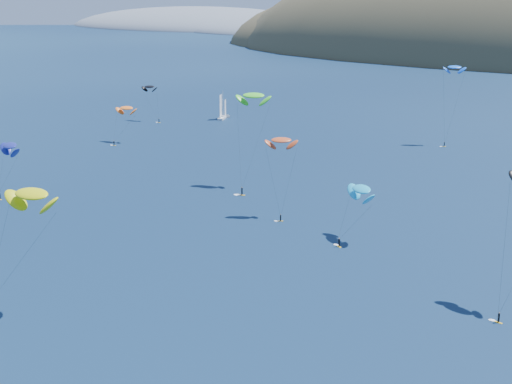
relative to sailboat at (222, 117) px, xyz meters
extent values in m
ellipsoid|color=#3D3526|center=(-64.63, 397.48, -8.14)|extent=(340.00, 240.00, 120.00)
ellipsoid|color=slate|center=(-404.63, 567.48, -4.54)|extent=(400.00, 240.00, 60.00)
ellipsoid|color=slate|center=(-264.63, 527.48, -3.58)|extent=(240.00, 180.00, 44.00)
cube|color=silver|center=(0.00, -0.02, -0.58)|extent=(4.44, 8.05, 0.93)
cylinder|color=silver|center=(0.00, 0.50, 4.87)|extent=(0.15, 0.15, 10.90)
cube|color=yellow|center=(-4.19, -60.98, -0.91)|extent=(1.32, 0.55, 0.07)
cylinder|color=black|center=(-4.19, -60.98, -0.10)|extent=(0.30, 0.30, 1.37)
sphere|color=#8C6047|center=(-4.19, -60.98, 0.69)|extent=(0.23, 0.23, 0.23)
ellipsoid|color=orange|center=(-4.41, -53.52, 10.81)|extent=(8.14, 4.65, 4.30)
ellipsoid|color=#D1D70E|center=(69.65, -163.63, 18.73)|extent=(10.30, 5.39, 5.57)
cube|color=yellow|center=(64.44, -90.16, -0.90)|extent=(1.72, 0.96, 0.09)
cylinder|color=black|center=(64.44, -90.16, 0.14)|extent=(0.39, 0.39, 1.77)
sphere|color=#8C6047|center=(64.44, -90.16, 1.17)|extent=(0.30, 0.30, 0.30)
ellipsoid|color=#42D92A|center=(61.49, -79.24, 23.31)|extent=(9.81, 6.72, 5.00)
cube|color=yellow|center=(92.90, -6.17, -0.91)|extent=(1.28, 0.86, 0.07)
cylinder|color=black|center=(92.90, -6.17, -0.13)|extent=(0.29, 0.29, 1.33)
sphere|color=#8C6047|center=(92.90, -6.17, 0.65)|extent=(0.22, 0.22, 0.22)
ellipsoid|color=blue|center=(92.78, -0.24, 25.06)|extent=(7.77, 5.98, 3.93)
cube|color=yellow|center=(101.50, -112.25, -0.90)|extent=(1.36, 1.20, 0.08)
cylinder|color=black|center=(101.50, -112.25, -0.02)|extent=(0.33, 0.33, 1.51)
sphere|color=#8C6047|center=(101.50, -112.25, 0.86)|extent=(0.25, 0.25, 0.25)
ellipsoid|color=#16A6DA|center=(103.14, -105.24, 10.01)|extent=(9.72, 8.96, 5.06)
cube|color=yellow|center=(137.70, -131.17, -0.91)|extent=(1.37, 0.71, 0.07)
cylinder|color=black|center=(137.70, -131.17, -0.08)|extent=(0.31, 0.31, 1.40)
sphere|color=#8C6047|center=(137.70, -131.17, 0.73)|extent=(0.24, 0.24, 0.24)
cube|color=yellow|center=(83.09, -103.68, -0.91)|extent=(1.27, 0.92, 0.07)
cylinder|color=black|center=(83.09, -103.68, -0.12)|extent=(0.29, 0.29, 1.34)
sphere|color=#8C6047|center=(83.09, -103.68, 0.66)|extent=(0.22, 0.22, 0.22)
ellipsoid|color=#C34721|center=(80.78, -99.39, 17.06)|extent=(7.90, 6.38, 4.00)
cube|color=yellow|center=(13.53, -124.26, -0.90)|extent=(1.44, 0.86, 0.08)
cylinder|color=black|center=(13.53, -124.26, -0.03)|extent=(0.33, 0.33, 1.49)
ellipsoid|color=navy|center=(11.03, -117.49, 11.45)|extent=(10.06, 7.18, 5.11)
cube|color=yellow|center=(-17.16, -19.60, -0.91)|extent=(1.29, 0.52, 0.07)
cylinder|color=black|center=(-17.16, -19.60, -0.12)|extent=(0.29, 0.29, 1.34)
sphere|color=#8C6047|center=(-17.16, -19.60, 0.66)|extent=(0.22, 0.22, 0.22)
ellipsoid|color=black|center=(-23.26, -17.12, 12.57)|extent=(6.91, 3.87, 3.67)
camera|label=1|loc=(156.60, -240.40, 50.87)|focal=50.00mm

